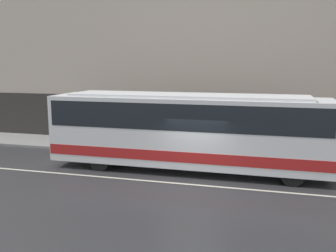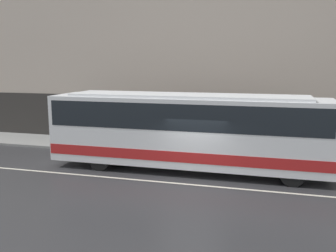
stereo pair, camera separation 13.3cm
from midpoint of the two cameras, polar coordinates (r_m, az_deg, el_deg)
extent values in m
plane|color=#2D2D30|center=(15.03, 3.40, -8.91)|extent=(60.00, 60.00, 0.00)
cube|color=gray|center=(20.24, 6.56, -3.86)|extent=(60.00, 3.04, 0.12)
cube|color=#B7A899|center=(21.38, 7.57, 13.30)|extent=(60.00, 0.30, 12.31)
cube|color=#2D2B28|center=(21.44, 7.23, 0.54)|extent=(60.00, 0.06, 2.80)
cube|color=beige|center=(15.03, 3.40, -8.89)|extent=(54.00, 0.14, 0.01)
cube|color=white|center=(16.57, 2.58, -0.63)|extent=(12.20, 2.50, 2.94)
cube|color=#B21E1E|center=(16.76, 2.55, -3.73)|extent=(12.14, 2.53, 0.45)
cube|color=black|center=(16.45, 2.60, 1.88)|extent=(11.83, 2.52, 1.12)
cube|color=orange|center=(16.21, 24.01, 2.88)|extent=(0.12, 1.88, 0.28)
cube|color=white|center=(16.36, 2.62, 4.65)|extent=(10.37, 2.13, 0.12)
cylinder|color=black|center=(15.48, 18.24, -6.97)|extent=(0.96, 0.28, 0.96)
cylinder|color=black|center=(17.58, 17.87, -4.96)|extent=(0.96, 0.28, 0.96)
cylinder|color=black|center=(17.04, -10.56, -5.11)|extent=(0.96, 0.28, 0.96)
cylinder|color=black|center=(18.97, -7.73, -3.51)|extent=(0.96, 0.28, 0.96)
camera|label=1|loc=(0.07, -90.23, -0.04)|focal=40.00mm
camera|label=2|loc=(0.07, 89.77, 0.04)|focal=40.00mm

